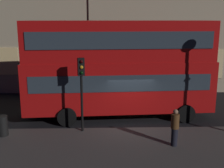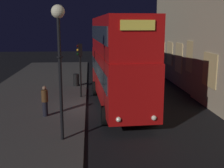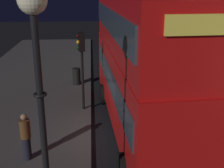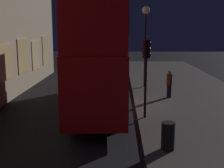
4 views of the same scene
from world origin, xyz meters
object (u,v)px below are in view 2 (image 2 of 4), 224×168
object	(u,v)px
litter_bin	(76,80)
street_lamp	(59,39)
pedestrian	(45,101)
traffic_light_near_kerb	(80,59)
double_decker_bus	(119,57)

from	to	relation	value
litter_bin	street_lamp	bearing A→B (deg)	-0.51
street_lamp	pedestrian	xyz separation A→B (m)	(-3.43, -1.24, -3.53)
traffic_light_near_kerb	litter_bin	distance (m)	4.40
pedestrian	street_lamp	bearing A→B (deg)	142.68
street_lamp	pedestrian	size ratio (longest dim) A/B	3.40
traffic_light_near_kerb	street_lamp	size ratio (longest dim) A/B	0.64
double_decker_bus	pedestrian	world-z (taller)	double_decker_bus
double_decker_bus	street_lamp	world-z (taller)	street_lamp
litter_bin	double_decker_bus	bearing A→B (deg)	27.07
litter_bin	pedestrian	bearing A→B (deg)	-9.52
street_lamp	pedestrian	world-z (taller)	street_lamp
traffic_light_near_kerb	pedestrian	distance (m)	4.93
traffic_light_near_kerb	pedestrian	size ratio (longest dim) A/B	2.19
traffic_light_near_kerb	pedestrian	xyz separation A→B (m)	(4.21, -1.82, -1.80)
traffic_light_near_kerb	pedestrian	world-z (taller)	traffic_light_near_kerb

